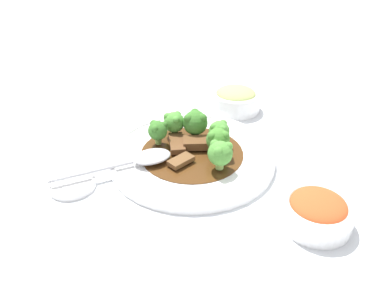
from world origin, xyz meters
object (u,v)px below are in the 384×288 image
object	(u,v)px
beef_strip_2	(201,143)
sauce_dish	(72,182)
broccoli_floret_1	(195,122)
serving_spoon	(145,159)
broccoli_floret_3	(219,131)
broccoli_floret_4	(218,139)
broccoli_floret_5	(158,130)
beef_strip_0	(177,143)
side_bowl_appetizer	(236,99)
beef_strip_1	(181,161)
broccoli_floret_2	(220,153)
side_bowl_kimchi	(317,211)
main_plate	(192,155)
broccoli_floret_0	(174,122)

from	to	relation	value
beef_strip_2	sauce_dish	world-z (taller)	beef_strip_2
broccoli_floret_1	serving_spoon	size ratio (longest dim) A/B	0.26
broccoli_floret_3	sauce_dish	world-z (taller)	broccoli_floret_3
broccoli_floret_3	broccoli_floret_4	world-z (taller)	broccoli_floret_4
broccoli_floret_4	broccoli_floret_5	bearing A→B (deg)	-130.52
beef_strip_0	side_bowl_appetizer	xyz separation A→B (m)	(-0.13, 0.19, 0.00)
beef_strip_1	side_bowl_appetizer	distance (m)	0.27
broccoli_floret_2	side_bowl_appetizer	size ratio (longest dim) A/B	0.46
beef_strip_1	serving_spoon	size ratio (longest dim) A/B	0.24
beef_strip_2	broccoli_floret_5	world-z (taller)	broccoli_floret_5
broccoli_floret_3	side_bowl_kimchi	size ratio (longest dim) A/B	0.48
side_bowl_appetizer	broccoli_floret_3	bearing A→B (deg)	-37.45
main_plate	broccoli_floret_4	size ratio (longest dim) A/B	5.93
beef_strip_0	side_bowl_appetizer	bearing A→B (deg)	123.02
beef_strip_2	broccoli_floret_1	size ratio (longest dim) A/B	1.36
beef_strip_2	beef_strip_1	bearing A→B (deg)	-56.57
serving_spoon	broccoli_floret_4	bearing A→B (deg)	79.01
main_plate	beef_strip_0	xyz separation A→B (m)	(-0.03, -0.02, 0.01)
side_bowl_kimchi	broccoli_floret_4	bearing A→B (deg)	-162.02
beef_strip_1	side_bowl_kimchi	bearing A→B (deg)	34.45
broccoli_floret_1	broccoli_floret_3	distance (m)	0.06
serving_spoon	side_bowl_appetizer	world-z (taller)	side_bowl_appetizer
broccoli_floret_4	sauce_dish	distance (m)	0.26
side_bowl_appetizer	beef_strip_1	bearing A→B (deg)	-48.56
broccoli_floret_2	sauce_dish	world-z (taller)	broccoli_floret_2
serving_spoon	side_bowl_kimchi	size ratio (longest dim) A/B	2.03
broccoli_floret_5	side_bowl_kimchi	size ratio (longest dim) A/B	0.45
beef_strip_1	broccoli_floret_0	world-z (taller)	broccoli_floret_0
beef_strip_0	broccoli_floret_1	size ratio (longest dim) A/B	1.25
serving_spoon	broccoli_floret_3	bearing A→B (deg)	90.34
broccoli_floret_4	side_bowl_kimchi	xyz separation A→B (m)	(0.20, 0.07, -0.03)
serving_spoon	side_bowl_appetizer	distance (m)	0.31
beef_strip_2	broccoli_floret_4	size ratio (longest dim) A/B	1.44
broccoli_floret_5	serving_spoon	bearing A→B (deg)	-39.31
beef_strip_0	serving_spoon	distance (m)	0.08
main_plate	broccoli_floret_3	xyz separation A→B (m)	(0.00, 0.05, 0.04)
beef_strip_1	side_bowl_kimchi	distance (m)	0.24
side_bowl_kimchi	serving_spoon	bearing A→B (deg)	-139.14
broccoli_floret_1	broccoli_floret_4	distance (m)	0.07
beef_strip_1	broccoli_floret_1	bearing A→B (deg)	141.81
side_bowl_appetizer	broccoli_floret_2	bearing A→B (deg)	-33.95
broccoli_floret_5	main_plate	bearing A→B (deg)	45.55
broccoli_floret_0	beef_strip_2	bearing A→B (deg)	27.36
broccoli_floret_4	broccoli_floret_2	bearing A→B (deg)	-20.98
broccoli_floret_0	broccoli_floret_3	bearing A→B (deg)	42.40
broccoli_floret_0	broccoli_floret_2	bearing A→B (deg)	13.36
beef_strip_1	serving_spoon	bearing A→B (deg)	-114.21
beef_strip_0	broccoli_floret_2	xyz separation A→B (m)	(0.10, 0.04, 0.03)
broccoli_floret_4	side_bowl_kimchi	bearing A→B (deg)	17.98
main_plate	broccoli_floret_5	bearing A→B (deg)	-134.45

